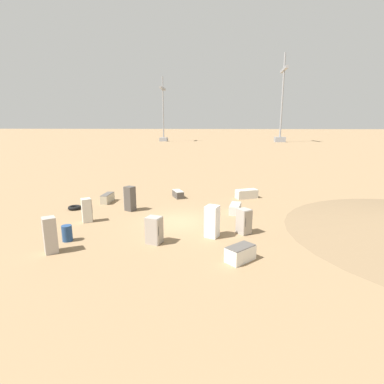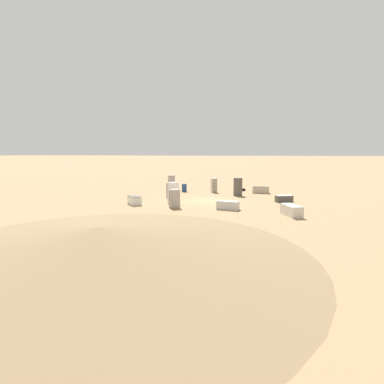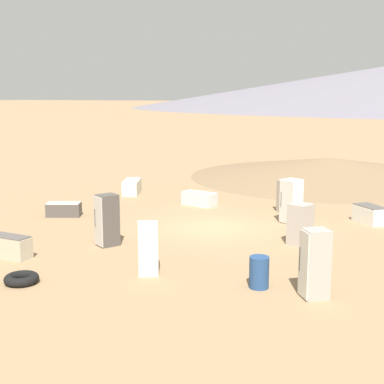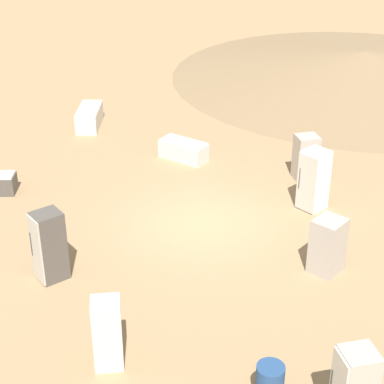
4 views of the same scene
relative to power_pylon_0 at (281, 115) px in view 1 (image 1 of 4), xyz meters
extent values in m
plane|color=#937551|center=(-98.37, 23.21, -9.75)|extent=(1000.00, 1000.00, 0.00)
cube|color=gray|center=(0.00, 0.00, -8.81)|extent=(3.76, 3.76, 1.88)
cylinder|color=gray|center=(0.00, 0.00, 6.87)|extent=(0.63, 0.63, 29.47)
cube|color=gray|center=(0.00, 0.00, 15.96)|extent=(10.97, 0.94, 0.94)
cube|color=gray|center=(0.44, 44.45, -9.02)|extent=(2.90, 2.90, 1.45)
cylinder|color=gray|center=(0.44, 44.45, 3.07)|extent=(0.48, 0.48, 22.74)
cube|color=gray|center=(0.44, 44.45, 10.09)|extent=(8.47, 0.73, 0.73)
cube|color=silver|center=(-95.94, 19.48, -9.44)|extent=(1.74, 0.95, 0.61)
cube|color=#BCB7AD|center=(-95.94, 19.48, -9.12)|extent=(1.67, 0.91, 0.04)
cube|color=white|center=(-100.89, 20.92, -8.84)|extent=(0.87, 0.87, 1.81)
cube|color=#BCB7AD|center=(-100.76, 21.26, -8.84)|extent=(0.62, 0.27, 1.74)
cylinder|color=#2D2D2D|center=(-100.53, 21.20, -8.75)|extent=(0.02, 0.02, 0.63)
cube|color=#A89E93|center=(-100.11, 19.12, -9.02)|extent=(0.93, 0.92, 1.46)
cube|color=gray|center=(-100.39, 18.90, -9.02)|extent=(0.42, 0.50, 1.40)
cylinder|color=#2D2D2D|center=(-100.55, 19.05, -8.95)|extent=(0.02, 0.02, 0.51)
cube|color=#B2A88E|center=(-94.07, 29.76, -9.41)|extent=(1.73, 0.58, 0.68)
cube|color=#56514C|center=(-94.07, 29.76, -9.05)|extent=(1.66, 0.56, 0.04)
cube|color=silver|center=(-103.79, 19.48, -9.41)|extent=(1.54, 1.52, 0.69)
cube|color=#56514C|center=(-103.79, 19.48, -9.04)|extent=(1.48, 1.45, 0.04)
cube|color=#4C4742|center=(-91.76, 24.29, -9.46)|extent=(1.58, 1.21, 0.57)
cube|color=silver|center=(-91.76, 24.29, -9.16)|extent=(1.51, 1.16, 0.04)
cube|color=beige|center=(-99.08, 29.14, -8.97)|extent=(0.79, 0.79, 1.56)
cube|color=gray|center=(-98.92, 28.88, -8.97)|extent=(0.48, 0.33, 1.50)
cylinder|color=#2D2D2D|center=(-99.07, 28.75, -8.89)|extent=(0.02, 0.02, 0.55)
cube|color=#A89E93|center=(-103.89, 28.72, -8.84)|extent=(0.85, 0.84, 1.81)
cube|color=beige|center=(-103.64, 28.93, -8.84)|extent=(0.39, 0.46, 1.74)
cylinder|color=#2D2D2D|center=(-103.48, 28.78, -8.75)|extent=(0.02, 0.02, 0.64)
cube|color=beige|center=(-91.36, 18.37, -9.39)|extent=(1.50, 2.02, 0.72)
cube|color=silver|center=(-91.36, 18.37, -9.01)|extent=(1.44, 1.94, 0.04)
cube|color=#4C4742|center=(-96.20, 27.16, -8.85)|extent=(0.83, 0.86, 1.81)
cube|color=#BCB7AD|center=(-96.04, 27.47, -8.85)|extent=(0.53, 0.29, 1.73)
cylinder|color=#2D2D2D|center=(-95.84, 27.40, -8.76)|extent=(0.02, 0.02, 0.63)
cube|color=#A89E93|center=(-102.13, 23.96, -9.02)|extent=(0.84, 0.89, 1.45)
cube|color=gray|center=(-102.24, 23.58, -9.02)|extent=(0.63, 0.21, 1.40)
cylinder|color=#2D2D2D|center=(-102.47, 23.62, -8.95)|extent=(0.02, 0.02, 0.51)
torus|color=black|center=(-96.34, 31.42, -9.62)|extent=(0.96, 0.96, 0.26)
cylinder|color=navy|center=(-102.36, 28.72, -9.31)|extent=(0.54, 0.54, 0.88)
camera|label=1|loc=(-116.86, 20.30, -3.59)|focal=28.00mm
camera|label=2|loc=(-92.32, -2.89, -5.48)|focal=28.00mm
camera|label=3|loc=(-107.10, 41.91, -4.59)|focal=50.00mm
camera|label=4|loc=(-104.96, 37.39, -0.59)|focal=60.00mm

